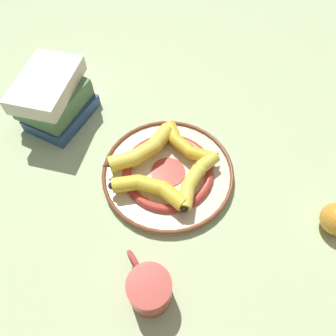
{
  "coord_description": "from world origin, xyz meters",
  "views": [
    {
      "loc": [
        0.13,
        0.38,
        0.71
      ],
      "look_at": [
        0.01,
        -0.04,
        0.04
      ],
      "focal_mm": 35.0,
      "sensor_mm": 36.0,
      "label": 1
    }
  ],
  "objects_px": {
    "book_stack": "(53,98)",
    "coffee_mug": "(149,289)",
    "decorative_bowl": "(168,173)",
    "banana_b": "(196,178)",
    "banana_a": "(184,144)",
    "banana_c": "(151,189)",
    "banana_d": "(142,151)"
  },
  "relations": [
    {
      "from": "book_stack",
      "to": "coffee_mug",
      "type": "distance_m",
      "value": 0.55
    },
    {
      "from": "decorative_bowl",
      "to": "book_stack",
      "type": "distance_m",
      "value": 0.37
    },
    {
      "from": "decorative_bowl",
      "to": "banana_b",
      "type": "relative_size",
      "value": 2.2
    },
    {
      "from": "banana_a",
      "to": "book_stack",
      "type": "bearing_deg",
      "value": -153.88
    },
    {
      "from": "banana_a",
      "to": "coffee_mug",
      "type": "relative_size",
      "value": 1.19
    },
    {
      "from": "coffee_mug",
      "to": "decorative_bowl",
      "type": "bearing_deg",
      "value": -38.63
    },
    {
      "from": "banana_b",
      "to": "coffee_mug",
      "type": "relative_size",
      "value": 1.12
    },
    {
      "from": "banana_b",
      "to": "book_stack",
      "type": "relative_size",
      "value": 0.61
    },
    {
      "from": "decorative_bowl",
      "to": "banana_a",
      "type": "xyz_separation_m",
      "value": [
        -0.06,
        -0.05,
        0.03
      ]
    },
    {
      "from": "decorative_bowl",
      "to": "banana_c",
      "type": "distance_m",
      "value": 0.08
    },
    {
      "from": "decorative_bowl",
      "to": "coffee_mug",
      "type": "height_order",
      "value": "coffee_mug"
    },
    {
      "from": "book_stack",
      "to": "banana_c",
      "type": "bearing_deg",
      "value": -114.79
    },
    {
      "from": "banana_a",
      "to": "banana_b",
      "type": "bearing_deg",
      "value": -28.21
    },
    {
      "from": "banana_a",
      "to": "banana_d",
      "type": "xyz_separation_m",
      "value": [
        0.11,
        -0.01,
        0.0
      ]
    },
    {
      "from": "book_stack",
      "to": "banana_d",
      "type": "bearing_deg",
      "value": -103.29
    },
    {
      "from": "decorative_bowl",
      "to": "coffee_mug",
      "type": "distance_m",
      "value": 0.29
    },
    {
      "from": "banana_a",
      "to": "coffee_mug",
      "type": "bearing_deg",
      "value": -55.46
    },
    {
      "from": "banana_b",
      "to": "coffee_mug",
      "type": "xyz_separation_m",
      "value": [
        0.17,
        0.21,
        -0.0
      ]
    },
    {
      "from": "decorative_bowl",
      "to": "banana_c",
      "type": "height_order",
      "value": "banana_c"
    },
    {
      "from": "decorative_bowl",
      "to": "coffee_mug",
      "type": "bearing_deg",
      "value": 65.81
    },
    {
      "from": "banana_b",
      "to": "banana_d",
      "type": "bearing_deg",
      "value": -90.65
    },
    {
      "from": "book_stack",
      "to": "coffee_mug",
      "type": "height_order",
      "value": "book_stack"
    },
    {
      "from": "banana_b",
      "to": "banana_d",
      "type": "height_order",
      "value": "banana_d"
    },
    {
      "from": "banana_b",
      "to": "banana_c",
      "type": "relative_size",
      "value": 0.86
    },
    {
      "from": "coffee_mug",
      "to": "book_stack",
      "type": "bearing_deg",
      "value": -2.07
    },
    {
      "from": "banana_a",
      "to": "coffee_mug",
      "type": "xyz_separation_m",
      "value": [
        0.17,
        0.31,
        -0.0
      ]
    },
    {
      "from": "banana_a",
      "to": "coffee_mug",
      "type": "height_order",
      "value": "coffee_mug"
    },
    {
      "from": "banana_c",
      "to": "coffee_mug",
      "type": "bearing_deg",
      "value": 106.91
    },
    {
      "from": "decorative_bowl",
      "to": "banana_d",
      "type": "height_order",
      "value": "banana_d"
    },
    {
      "from": "book_stack",
      "to": "coffee_mug",
      "type": "xyz_separation_m",
      "value": [
        -0.12,
        0.54,
        -0.03
      ]
    },
    {
      "from": "banana_b",
      "to": "banana_c",
      "type": "height_order",
      "value": "banana_c"
    },
    {
      "from": "banana_b",
      "to": "banana_d",
      "type": "distance_m",
      "value": 0.15
    }
  ]
}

